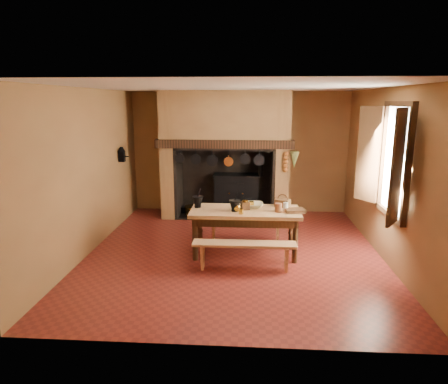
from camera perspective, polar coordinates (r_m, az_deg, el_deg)
name	(u,v)px	position (r m, az deg, el deg)	size (l,w,h in m)	color
floor	(234,252)	(7.06, 1.44, -8.57)	(5.50, 5.50, 0.00)	maroon
ceiling	(235,87)	(6.58, 1.58, 14.78)	(5.50, 5.50, 0.00)	silver
back_wall	(239,153)	(9.40, 2.21, 5.65)	(5.00, 0.02, 2.80)	olive
wall_left	(89,172)	(7.22, -18.75, 2.78)	(0.02, 5.50, 2.80)	olive
wall_right	(387,175)	(7.04, 22.31, 2.24)	(0.02, 5.50, 2.80)	olive
wall_front	(223,222)	(4.01, -0.14, -4.29)	(5.00, 0.02, 2.80)	olive
chimney_breast	(225,136)	(8.93, 0.20, 7.93)	(2.95, 0.96, 2.80)	olive
iron_range	(237,194)	(9.26, 1.84, -0.22)	(1.12, 0.55, 1.60)	black
hearth_pans	(193,212)	(9.23, -4.50, -2.80)	(0.51, 0.62, 0.20)	gold
hanging_pans	(222,160)	(8.49, -0.28, 4.60)	(1.92, 0.29, 0.27)	black
onion_string	(286,162)	(8.48, 8.79, 4.24)	(0.12, 0.10, 0.46)	#AD6120
herb_bunch	(294,160)	(8.49, 10.02, 4.55)	(0.20, 0.20, 0.35)	#59642F
window	(388,160)	(6.57, 22.36, 4.20)	(0.39, 1.75, 1.76)	white
wall_coffee_mill	(122,153)	(8.62, -14.41, 5.38)	(0.23, 0.16, 0.31)	black
work_table	(245,217)	(6.76, 3.04, -3.58)	(1.83, 0.82, 0.80)	tan
bench_front	(244,250)	(6.24, 2.91, -8.21)	(1.60, 0.28, 0.45)	tan
bench_back	(245,226)	(7.46, 3.08, -4.88)	(1.46, 0.26, 0.41)	tan
mortar_large	(198,201)	(6.85, -3.77, -1.32)	(0.19, 0.19, 0.33)	black
mortar_small	(235,205)	(6.60, 1.54, -1.87)	(0.19, 0.19, 0.32)	black
coffee_grinder	(245,205)	(6.72, 3.06, -1.87)	(0.19, 0.16, 0.20)	#3E2513
brass_mug_a	(241,211)	(6.46, 2.45, -2.78)	(0.08, 0.08, 0.09)	gold
brass_mug_b	(252,204)	(6.91, 3.97, -1.73)	(0.08, 0.08, 0.09)	gold
mixing_bowl	(253,205)	(6.86, 4.21, -1.89)	(0.34, 0.34, 0.08)	beige
stoneware_crock	(278,208)	(6.63, 7.77, -2.21)	(0.12, 0.12, 0.15)	brown
glass_jar	(286,207)	(6.71, 8.78, -2.09)	(0.08, 0.08, 0.14)	beige
wicker_basket	(283,203)	(6.96, 8.37, -1.51)	(0.29, 0.26, 0.23)	#513018
wooden_tray	(295,211)	(6.67, 10.09, -2.62)	(0.32, 0.23, 0.05)	#3E2513
brass_cup	(237,208)	(6.61, 1.83, -2.32)	(0.14, 0.14, 0.11)	gold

